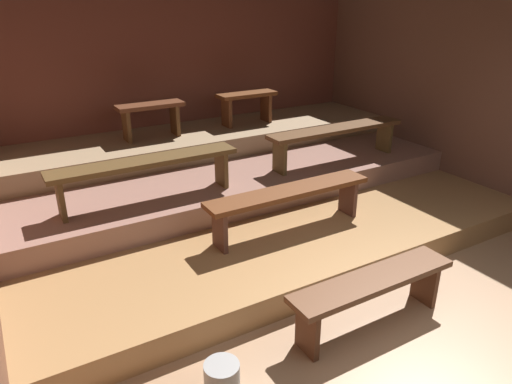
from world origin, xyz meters
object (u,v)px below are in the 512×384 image
at_px(bench_floor_center, 373,287).
at_px(bench_upper_right, 247,101).
at_px(bench_lower_center, 289,197).
at_px(bench_middle_right, 336,133).
at_px(bench_middle_left, 146,167).
at_px(bench_upper_left, 150,113).
at_px(pail_floor, 222,379).

relative_size(bench_floor_center, bench_upper_right, 1.75).
distance_m(bench_lower_center, bench_middle_right, 1.65).
bearing_deg(bench_middle_right, bench_middle_left, 180.00).
bearing_deg(bench_middle_left, bench_lower_center, -36.92).
height_order(bench_upper_left, bench_upper_right, same).
height_order(bench_lower_center, bench_middle_left, bench_middle_left).
bearing_deg(bench_floor_center, bench_lower_center, 85.89).
xyz_separation_m(bench_middle_left, pail_floor, (-0.30, -2.33, -0.79)).
height_order(bench_upper_left, pail_floor, bench_upper_left).
height_order(bench_floor_center, bench_middle_left, bench_middle_left).
bearing_deg(bench_upper_left, bench_middle_left, -111.17).
distance_m(bench_floor_center, bench_middle_left, 2.60).
xyz_separation_m(bench_middle_right, bench_upper_left, (-2.01, 1.41, 0.23)).
bearing_deg(bench_middle_right, pail_floor, -140.86).
height_order(bench_floor_center, bench_middle_right, bench_middle_right).
height_order(bench_middle_left, bench_upper_right, bench_upper_right).
xyz_separation_m(bench_upper_left, pail_floor, (-0.84, -3.74, -1.02)).
bearing_deg(bench_middle_left, bench_floor_center, -64.07).
xyz_separation_m(bench_floor_center, bench_middle_left, (-1.11, 2.28, 0.55)).
height_order(bench_floor_center, pail_floor, bench_floor_center).
relative_size(bench_lower_center, bench_middle_left, 0.93).
bearing_deg(pail_floor, bench_upper_right, 58.27).
xyz_separation_m(bench_middle_right, pail_floor, (-2.86, -2.33, -0.79)).
height_order(bench_middle_left, bench_middle_right, same).
xyz_separation_m(bench_floor_center, bench_upper_right, (0.90, 3.70, 0.77)).
height_order(bench_lower_center, bench_middle_right, bench_middle_right).
distance_m(bench_floor_center, bench_upper_right, 3.88).
height_order(bench_middle_right, bench_upper_left, bench_upper_left).
height_order(bench_middle_right, bench_upper_right, bench_upper_right).
xyz_separation_m(bench_lower_center, bench_middle_right, (1.35, 0.91, 0.27)).
xyz_separation_m(bench_lower_center, bench_upper_left, (-0.66, 2.32, 0.50)).
height_order(bench_lower_center, bench_upper_right, bench_upper_right).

